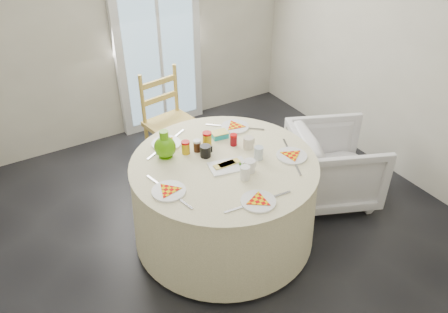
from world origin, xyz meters
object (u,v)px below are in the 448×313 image
armchair (334,161)px  green_pitcher (165,143)px  table (224,200)px  wooden_chair (172,126)px

armchair → green_pitcher: (-1.47, 0.36, 0.48)m
table → green_pitcher: bearing=139.1°
green_pitcher → table: bearing=-30.9°
table → armchair: armchair is taller
table → green_pitcher: 0.67m
armchair → table: bearing=110.0°
wooden_chair → green_pitcher: 1.03m
armchair → green_pitcher: green_pitcher is taller
wooden_chair → green_pitcher: size_ratio=4.65×
armchair → green_pitcher: 1.59m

